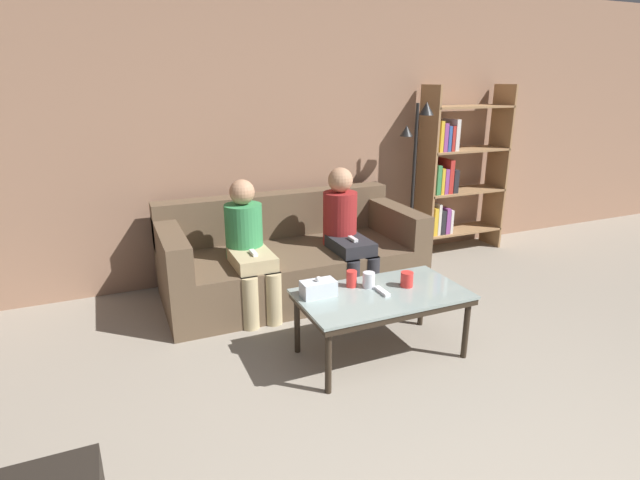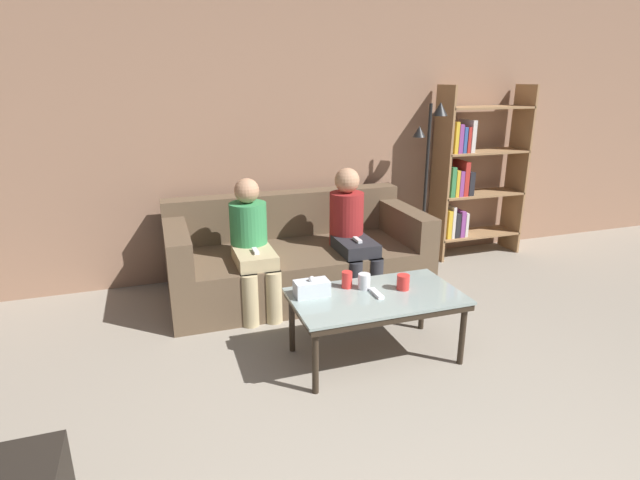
{
  "view_description": "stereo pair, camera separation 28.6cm",
  "coord_description": "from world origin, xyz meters",
  "px_view_note": "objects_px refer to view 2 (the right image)",
  "views": [
    {
      "loc": [
        -1.36,
        -0.85,
        1.77
      ],
      "look_at": [
        0.0,
        2.3,
        0.66
      ],
      "focal_mm": 28.0,
      "sensor_mm": 36.0,
      "label": 1
    },
    {
      "loc": [
        -1.1,
        -0.95,
        1.77
      ],
      "look_at": [
        0.0,
        2.3,
        0.66
      ],
      "focal_mm": 28.0,
      "sensor_mm": 36.0,
      "label": 2
    }
  ],
  "objects_px": {
    "cup_far_center": "(364,281)",
    "couch": "(296,258)",
    "bookshelf": "(469,177)",
    "game_remote": "(376,293)",
    "standing_lamp": "(428,169)",
    "seated_person_left_end": "(252,243)",
    "coffee_table": "(376,301)",
    "tissue_box": "(312,288)",
    "seated_person_mid_left": "(351,231)",
    "cup_near_left": "(403,282)",
    "cup_near_right": "(347,280)"
  },
  "relations": [
    {
      "from": "cup_near_right",
      "to": "standing_lamp",
      "type": "relative_size",
      "value": 0.07
    },
    {
      "from": "bookshelf",
      "to": "standing_lamp",
      "type": "distance_m",
      "value": 0.59
    },
    {
      "from": "tissue_box",
      "to": "seated_person_mid_left",
      "type": "distance_m",
      "value": 1.1
    },
    {
      "from": "bookshelf",
      "to": "standing_lamp",
      "type": "bearing_deg",
      "value": -165.85
    },
    {
      "from": "cup_far_center",
      "to": "couch",
      "type": "bearing_deg",
      "value": 97.43
    },
    {
      "from": "seated_person_mid_left",
      "to": "cup_near_left",
      "type": "bearing_deg",
      "value": -92.04
    },
    {
      "from": "tissue_box",
      "to": "seated_person_mid_left",
      "type": "relative_size",
      "value": 0.21
    },
    {
      "from": "couch",
      "to": "game_remote",
      "type": "height_order",
      "value": "couch"
    },
    {
      "from": "standing_lamp",
      "to": "seated_person_left_end",
      "type": "distance_m",
      "value": 1.87
    },
    {
      "from": "cup_near_right",
      "to": "game_remote",
      "type": "distance_m",
      "value": 0.22
    },
    {
      "from": "game_remote",
      "to": "seated_person_mid_left",
      "type": "distance_m",
      "value": 1.05
    },
    {
      "from": "cup_near_right",
      "to": "tissue_box",
      "type": "bearing_deg",
      "value": -169.71
    },
    {
      "from": "bookshelf",
      "to": "game_remote",
      "type": "bearing_deg",
      "value": -137.77
    },
    {
      "from": "game_remote",
      "to": "bookshelf",
      "type": "relative_size",
      "value": 0.09
    },
    {
      "from": "seated_person_left_end",
      "to": "seated_person_mid_left",
      "type": "height_order",
      "value": "seated_person_mid_left"
    },
    {
      "from": "tissue_box",
      "to": "bookshelf",
      "type": "xyz_separation_m",
      "value": [
        2.13,
        1.45,
        0.32
      ]
    },
    {
      "from": "couch",
      "to": "coffee_table",
      "type": "height_order",
      "value": "couch"
    },
    {
      "from": "cup_near_right",
      "to": "tissue_box",
      "type": "height_order",
      "value": "tissue_box"
    },
    {
      "from": "cup_far_center",
      "to": "tissue_box",
      "type": "bearing_deg",
      "value": 179.03
    },
    {
      "from": "standing_lamp",
      "to": "bookshelf",
      "type": "bearing_deg",
      "value": 14.15
    },
    {
      "from": "cup_far_center",
      "to": "standing_lamp",
      "type": "relative_size",
      "value": 0.07
    },
    {
      "from": "game_remote",
      "to": "seated_person_mid_left",
      "type": "xyz_separation_m",
      "value": [
        0.24,
        1.02,
        0.1
      ]
    },
    {
      "from": "couch",
      "to": "seated_person_mid_left",
      "type": "height_order",
      "value": "seated_person_mid_left"
    },
    {
      "from": "cup_far_center",
      "to": "game_remote",
      "type": "height_order",
      "value": "cup_far_center"
    },
    {
      "from": "coffee_table",
      "to": "seated_person_left_end",
      "type": "bearing_deg",
      "value": 120.72
    },
    {
      "from": "seated_person_left_end",
      "to": "seated_person_mid_left",
      "type": "relative_size",
      "value": 0.97
    },
    {
      "from": "game_remote",
      "to": "standing_lamp",
      "type": "xyz_separation_m",
      "value": [
        1.18,
        1.44,
        0.5
      ]
    },
    {
      "from": "cup_near_right",
      "to": "seated_person_left_end",
      "type": "bearing_deg",
      "value": 118.96
    },
    {
      "from": "game_remote",
      "to": "couch",
      "type": "bearing_deg",
      "value": 98.35
    },
    {
      "from": "game_remote",
      "to": "bookshelf",
      "type": "xyz_separation_m",
      "value": [
        1.74,
        1.58,
        0.36
      ]
    },
    {
      "from": "tissue_box",
      "to": "seated_person_mid_left",
      "type": "xyz_separation_m",
      "value": [
        0.63,
        0.9,
        0.06
      ]
    },
    {
      "from": "seated_person_mid_left",
      "to": "coffee_table",
      "type": "bearing_deg",
      "value": -103.14
    },
    {
      "from": "coffee_table",
      "to": "tissue_box",
      "type": "height_order",
      "value": "tissue_box"
    },
    {
      "from": "standing_lamp",
      "to": "cup_near_left",
      "type": "bearing_deg",
      "value": -124.65
    },
    {
      "from": "cup_near_right",
      "to": "seated_person_left_end",
      "type": "relative_size",
      "value": 0.11
    },
    {
      "from": "coffee_table",
      "to": "bookshelf",
      "type": "xyz_separation_m",
      "value": [
        1.74,
        1.58,
        0.42
      ]
    },
    {
      "from": "game_remote",
      "to": "seated_person_left_end",
      "type": "height_order",
      "value": "seated_person_left_end"
    },
    {
      "from": "bookshelf",
      "to": "seated_person_left_end",
      "type": "height_order",
      "value": "bookshelf"
    },
    {
      "from": "game_remote",
      "to": "coffee_table",
      "type": "bearing_deg",
      "value": -94.76
    },
    {
      "from": "game_remote",
      "to": "cup_far_center",
      "type": "bearing_deg",
      "value": 106.86
    },
    {
      "from": "couch",
      "to": "cup_far_center",
      "type": "relative_size",
      "value": 20.68
    },
    {
      "from": "cup_far_center",
      "to": "bookshelf",
      "type": "distance_m",
      "value": 2.32
    },
    {
      "from": "tissue_box",
      "to": "standing_lamp",
      "type": "bearing_deg",
      "value": 39.84
    },
    {
      "from": "cup_near_left",
      "to": "game_remote",
      "type": "distance_m",
      "value": 0.21
    },
    {
      "from": "cup_near_right",
      "to": "seated_person_mid_left",
      "type": "distance_m",
      "value": 0.93
    },
    {
      "from": "standing_lamp",
      "to": "tissue_box",
      "type": "bearing_deg",
      "value": -140.16
    },
    {
      "from": "couch",
      "to": "cup_far_center",
      "type": "xyz_separation_m",
      "value": [
        0.15,
        -1.12,
        0.21
      ]
    },
    {
      "from": "couch",
      "to": "cup_near_left",
      "type": "relative_size",
      "value": 21.32
    },
    {
      "from": "couch",
      "to": "seated_person_left_end",
      "type": "xyz_separation_m",
      "value": [
        -0.42,
        -0.23,
        0.25
      ]
    },
    {
      "from": "cup_far_center",
      "to": "seated_person_mid_left",
      "type": "xyz_separation_m",
      "value": [
        0.27,
        0.9,
        0.06
      ]
    }
  ]
}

